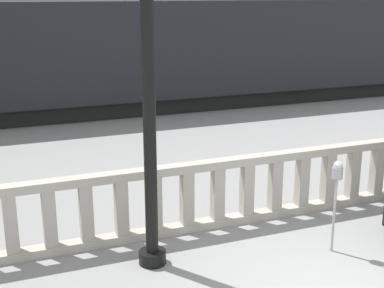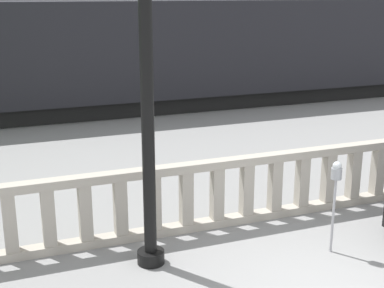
{
  "view_description": "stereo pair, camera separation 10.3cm",
  "coord_description": "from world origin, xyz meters",
  "px_view_note": "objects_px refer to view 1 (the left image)",
  "views": [
    {
      "loc": [
        -4.16,
        -5.01,
        3.97
      ],
      "look_at": [
        -0.65,
        3.88,
        1.24
      ],
      "focal_mm": 50.0,
      "sensor_mm": 36.0,
      "label": 1
    },
    {
      "loc": [
        -4.06,
        -5.05,
        3.97
      ],
      "look_at": [
        -0.65,
        3.88,
        1.24
      ],
      "focal_mm": 50.0,
      "sensor_mm": 36.0,
      "label": 2
    }
  ],
  "objects_px": {
    "lamppost": "(148,45)",
    "parking_meter": "(337,180)",
    "train_far": "(154,32)",
    "train_near": "(221,51)"
  },
  "relations": [
    {
      "from": "lamppost",
      "to": "parking_meter",
      "type": "xyz_separation_m",
      "value": [
        2.77,
        -0.66,
        -2.08
      ]
    },
    {
      "from": "train_far",
      "to": "parking_meter",
      "type": "bearing_deg",
      "value": -100.1
    },
    {
      "from": "train_near",
      "to": "train_far",
      "type": "xyz_separation_m",
      "value": [
        0.58,
        9.71,
        -0.03
      ]
    },
    {
      "from": "train_far",
      "to": "train_near",
      "type": "bearing_deg",
      "value": -93.44
    },
    {
      "from": "parking_meter",
      "to": "train_near",
      "type": "distance_m",
      "value": 11.69
    },
    {
      "from": "lamppost",
      "to": "train_near",
      "type": "distance_m",
      "value": 12.18
    },
    {
      "from": "parking_meter",
      "to": "train_far",
      "type": "height_order",
      "value": "train_far"
    },
    {
      "from": "lamppost",
      "to": "train_far",
      "type": "relative_size",
      "value": 0.25
    },
    {
      "from": "lamppost",
      "to": "train_near",
      "type": "height_order",
      "value": "lamppost"
    },
    {
      "from": "lamppost",
      "to": "train_far",
      "type": "height_order",
      "value": "lamppost"
    }
  ]
}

